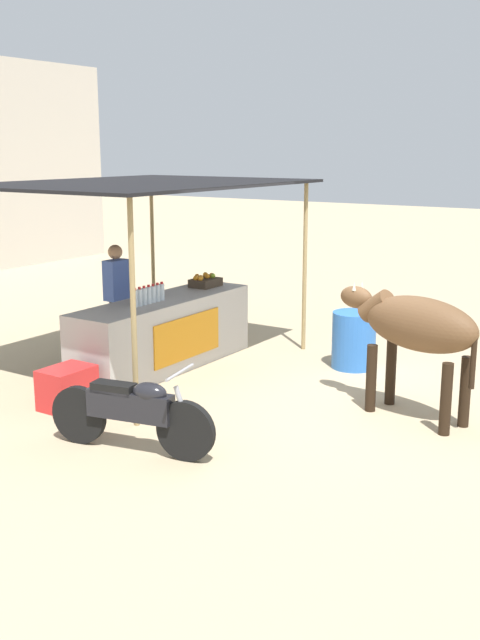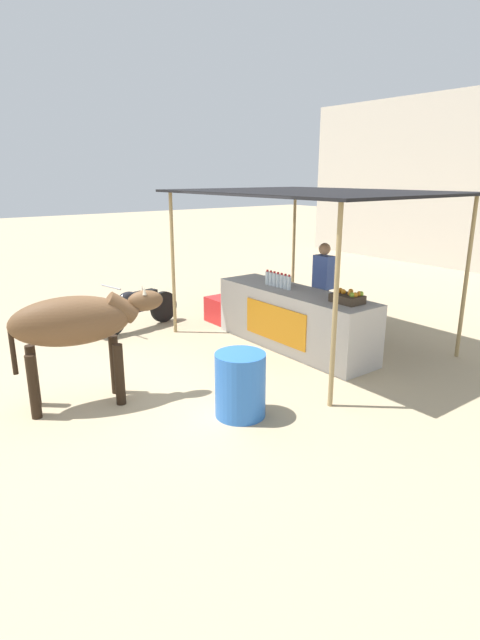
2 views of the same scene
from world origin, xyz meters
The scene contains 10 objects.
ground_plane centered at (0.00, 0.00, 0.00)m, with size 60.00×60.00×0.00m, color tan.
stall_counter centered at (0.00, 2.20, 0.48)m, with size 3.00×0.82×0.96m.
stall_awning centered at (0.00, 2.50, 2.41)m, with size 4.20×3.20×2.51m.
water_bottle_row centered at (-0.35, 2.15, 1.07)m, with size 0.61×0.07×0.25m.
fruit_crate centered at (1.05, 2.26, 1.04)m, with size 0.44×0.32×0.18m.
vendor_behind_counter centered at (-0.09, 2.95, 0.85)m, with size 0.34×0.22×1.65m.
cooler_box centered at (-1.90, 2.10, 0.24)m, with size 0.60×0.44×0.48m, color red.
water_barrel centered at (1.42, 0.03, 0.39)m, with size 0.60×0.60×0.77m, color blue.
cow centered at (-0.01, -1.34, 1.03)m, with size 0.86×1.85×1.44m.
motorcycle_parked centered at (-2.46, 0.61, 0.43)m, with size 0.60×1.78×0.90m.
Camera 1 is at (-7.70, -4.09, 2.94)m, focal length 42.00 mm.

